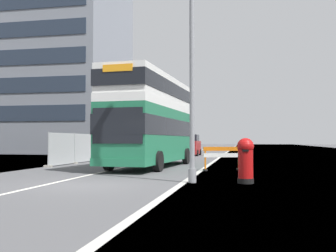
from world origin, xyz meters
TOP-DOWN VIEW (x-y plane):
  - ground at (0.63, 0.15)m, footprint 140.00×280.00m
  - double_decker_bus at (0.18, 9.30)m, footprint 3.35×10.91m
  - lamppost_foreground at (3.45, 1.45)m, footprint 0.29×0.70m
  - red_pillar_postbox at (5.32, 1.58)m, footprint 0.59×0.59m
  - roadworks_barrier at (4.19, 7.28)m, footprint 1.89×0.96m
  - construction_site_fence at (-5.46, 17.92)m, footprint 0.44×20.60m
  - car_oncoming_near at (-0.04, 25.92)m, footprint 2.05×4.04m
  - car_receding_mid at (-2.98, 35.01)m, footprint 2.00×4.56m
  - bare_tree_far_verge_near at (-12.59, 28.02)m, footprint 2.52×2.65m
  - backdrop_office_block at (-23.01, 32.71)m, footprint 26.04×14.73m

SIDE VIEW (x-z plane):
  - ground at x=0.63m, z-range -0.10..0.00m
  - roadworks_barrier at x=4.19m, z-range 0.17..1.36m
  - red_pillar_postbox at x=5.32m, z-range 0.08..1.67m
  - construction_site_fence at x=-5.46m, z-range -0.04..1.95m
  - car_oncoming_near at x=-0.04m, z-range -0.05..2.02m
  - car_receding_mid at x=-2.98m, z-range -0.06..2.09m
  - bare_tree_far_verge_near at x=-12.59m, z-range -0.19..4.87m
  - double_decker_bus at x=0.18m, z-range 0.16..5.18m
  - lamppost_foreground at x=3.45m, z-range -0.24..8.71m
  - backdrop_office_block at x=-23.01m, z-range 0.00..21.15m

